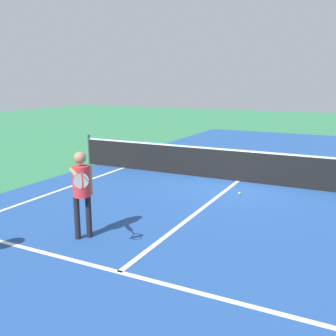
{
  "coord_description": "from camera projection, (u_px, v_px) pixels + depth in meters",
  "views": [
    {
      "loc": [
        3.18,
        -11.0,
        2.91
      ],
      "look_at": [
        -0.69,
        -3.33,
        1.0
      ],
      "focal_mm": 41.16,
      "sensor_mm": 36.0,
      "label": 1
    }
  ],
  "objects": [
    {
      "name": "ground_plane",
      "position": [
        238.0,
        181.0,
        11.61
      ],
      "size": [
        60.0,
        60.0,
        0.0
      ],
      "primitive_type": "plane",
      "color": "#337F51"
    },
    {
      "name": "court_surface_inbounds",
      "position": [
        238.0,
        181.0,
        11.61
      ],
      "size": [
        10.62,
        24.4,
        0.0
      ],
      "primitive_type": "cube",
      "color": "#234C93",
      "rests_on": "ground_plane"
    },
    {
      "name": "line_service_near",
      "position": [
        119.0,
        272.0,
        6.04
      ],
      "size": [
        8.22,
        0.1,
        0.01
      ],
      "primitive_type": "cube",
      "color": "white",
      "rests_on": "ground_plane"
    },
    {
      "name": "line_center_service",
      "position": [
        197.0,
        212.0,
        8.83
      ],
      "size": [
        0.1,
        6.4,
        0.01
      ],
      "primitive_type": "cube",
      "color": "white",
      "rests_on": "ground_plane"
    },
    {
      "name": "net",
      "position": [
        239.0,
        165.0,
        11.51
      ],
      "size": [
        11.23,
        0.09,
        1.07
      ],
      "color": "#33383D",
      "rests_on": "ground_plane"
    },
    {
      "name": "player_near",
      "position": [
        81.0,
        186.0,
        7.13
      ],
      "size": [
        0.87,
        0.98,
        1.68
      ],
      "color": "black",
      "rests_on": "ground_plane"
    },
    {
      "name": "tennis_ball_near_net",
      "position": [
        240.0,
        193.0,
        10.22
      ],
      "size": [
        0.07,
        0.07,
        0.07
      ],
      "primitive_type": "sphere",
      "color": "#CCE033",
      "rests_on": "ground_plane"
    }
  ]
}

